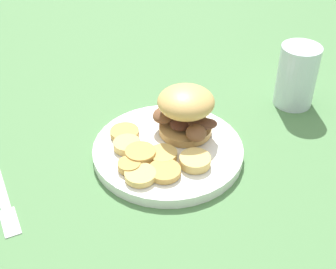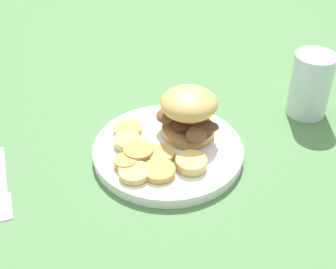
# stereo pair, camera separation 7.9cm
# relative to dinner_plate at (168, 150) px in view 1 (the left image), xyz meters

# --- Properties ---
(ground_plane) EXTENTS (4.00, 4.00, 0.00)m
(ground_plane) POSITION_rel_dinner_plate_xyz_m (0.00, 0.00, -0.01)
(ground_plane) COLOR #4C7A47
(dinner_plate) EXTENTS (0.26, 0.26, 0.02)m
(dinner_plate) POSITION_rel_dinner_plate_xyz_m (0.00, 0.00, 0.00)
(dinner_plate) COLOR white
(dinner_plate) RESTS_ON ground_plane
(sandwich) EXTENTS (0.12, 0.12, 0.09)m
(sandwich) POSITION_rel_dinner_plate_xyz_m (0.03, 0.04, 0.06)
(sandwich) COLOR tan
(sandwich) RESTS_ON dinner_plate
(potato_round_0) EXTENTS (0.05, 0.05, 0.02)m
(potato_round_0) POSITION_rel_dinner_plate_xyz_m (0.05, -0.04, 0.02)
(potato_round_0) COLOR #DBB766
(potato_round_0) RESTS_ON dinner_plate
(potato_round_1) EXTENTS (0.05, 0.05, 0.01)m
(potato_round_1) POSITION_rel_dinner_plate_xyz_m (-0.08, 0.03, 0.01)
(potato_round_1) COLOR tan
(potato_round_1) RESTS_ON dinner_plate
(potato_round_2) EXTENTS (0.05, 0.05, 0.01)m
(potato_round_2) POSITION_rel_dinner_plate_xyz_m (-0.00, -0.07, 0.01)
(potato_round_2) COLOR tan
(potato_round_2) RESTS_ON dinner_plate
(potato_round_3) EXTENTS (0.05, 0.05, 0.01)m
(potato_round_3) POSITION_rel_dinner_plate_xyz_m (-0.04, -0.08, 0.01)
(potato_round_3) COLOR #DBB766
(potato_round_3) RESTS_ON dinner_plate
(potato_round_4) EXTENTS (0.04, 0.04, 0.01)m
(potato_round_4) POSITION_rel_dinner_plate_xyz_m (-0.06, -0.06, 0.02)
(potato_round_4) COLOR tan
(potato_round_4) RESTS_ON dinner_plate
(potato_round_5) EXTENTS (0.05, 0.05, 0.01)m
(potato_round_5) POSITION_rel_dinner_plate_xyz_m (-0.07, -0.01, 0.02)
(potato_round_5) COLOR #DBB766
(potato_round_5) RESTS_ON dinner_plate
(potato_round_6) EXTENTS (0.05, 0.05, 0.02)m
(potato_round_6) POSITION_rel_dinner_plate_xyz_m (-0.04, -0.03, 0.02)
(potato_round_6) COLOR tan
(potato_round_6) RESTS_ON dinner_plate
(potato_round_7) EXTENTS (0.05, 0.05, 0.01)m
(potato_round_7) POSITION_rel_dinner_plate_xyz_m (-0.01, -0.03, 0.01)
(potato_round_7) COLOR tan
(potato_round_7) RESTS_ON dinner_plate
(fork) EXTENTS (0.11, 0.17, 0.00)m
(fork) POSITION_rel_dinner_plate_xyz_m (-0.25, -0.13, -0.01)
(fork) COLOR silver
(fork) RESTS_ON ground_plane
(drinking_glass) EXTENTS (0.08, 0.08, 0.13)m
(drinking_glass) POSITION_rel_dinner_plate_xyz_m (0.24, 0.19, 0.05)
(drinking_glass) COLOR silver
(drinking_glass) RESTS_ON ground_plane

